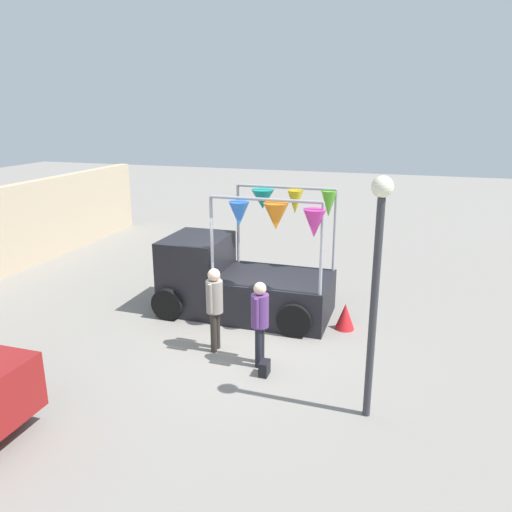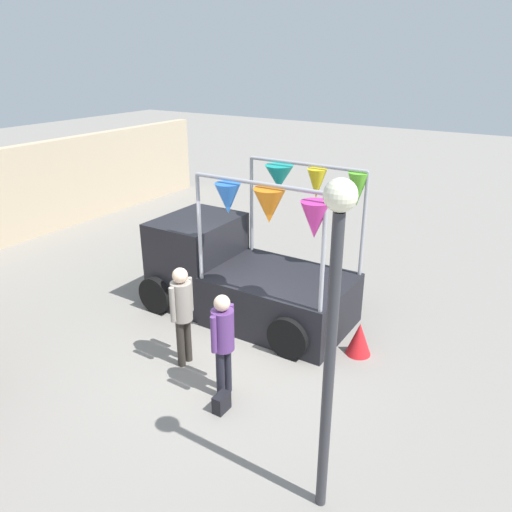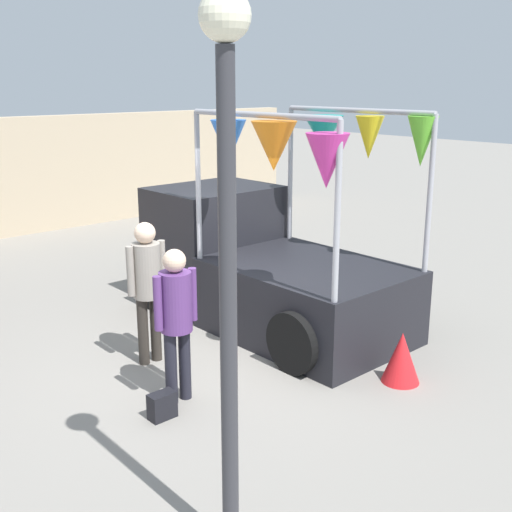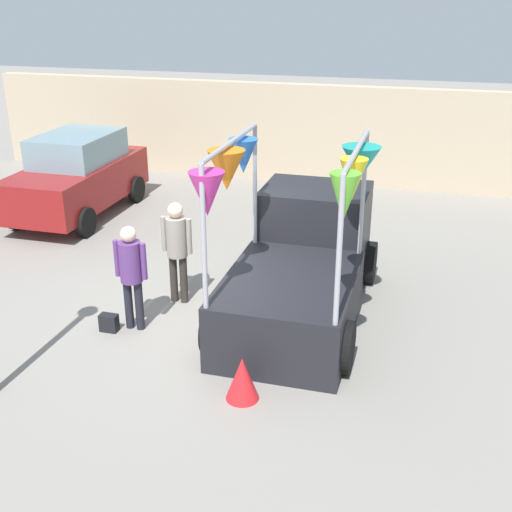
{
  "view_description": "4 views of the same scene",
  "coord_description": "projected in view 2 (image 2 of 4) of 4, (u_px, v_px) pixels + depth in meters",
  "views": [
    {
      "loc": [
        -9.13,
        -3.19,
        4.79
      ],
      "look_at": [
        1.25,
        0.09,
        1.56
      ],
      "focal_mm": 35.0,
      "sensor_mm": 36.0,
      "label": 1
    },
    {
      "loc": [
        -5.95,
        -4.45,
        4.9
      ],
      "look_at": [
        0.95,
        -0.11,
        1.59
      ],
      "focal_mm": 35.0,
      "sensor_mm": 36.0,
      "label": 2
    },
    {
      "loc": [
        -4.42,
        -5.88,
        3.35
      ],
      "look_at": [
        0.83,
        -0.08,
        1.21
      ],
      "focal_mm": 45.0,
      "sensor_mm": 36.0,
      "label": 3
    },
    {
      "loc": [
        3.39,
        -8.68,
        4.97
      ],
      "look_at": [
        1.05,
        -0.25,
        1.28
      ],
      "focal_mm": 45.0,
      "sensor_mm": 36.0,
      "label": 4
    }
  ],
  "objects": [
    {
      "name": "person_customer",
      "position": [
        223.0,
        336.0,
        7.37
      ],
      "size": [
        0.53,
        0.34,
        1.7
      ],
      "color": "black",
      "rests_on": "ground"
    },
    {
      "name": "handbag",
      "position": [
        222.0,
        403.0,
        7.33
      ],
      "size": [
        0.28,
        0.16,
        0.28
      ],
      "primitive_type": "cube",
      "color": "black",
      "rests_on": "ground"
    },
    {
      "name": "folded_kite_bundle_crimson",
      "position": [
        359.0,
        339.0,
        8.67
      ],
      "size": [
        0.6,
        0.6,
        0.6
      ],
      "primitive_type": "cone",
      "rotation": [
        0.0,
        0.0,
        2.64
      ],
      "color": "red",
      "rests_on": "ground"
    },
    {
      "name": "vendor_truck",
      "position": [
        237.0,
        271.0,
        9.96
      ],
      "size": [
        2.46,
        4.11,
        3.01
      ],
      "color": "black",
      "rests_on": "ground"
    },
    {
      "name": "street_lamp",
      "position": [
        333.0,
        312.0,
        4.92
      ],
      "size": [
        0.32,
        0.32,
        3.88
      ],
      "color": "#333338",
      "rests_on": "ground"
    },
    {
      "name": "person_vendor",
      "position": [
        182.0,
        307.0,
        8.12
      ],
      "size": [
        0.53,
        0.34,
        1.76
      ],
      "color": "#2D2823",
      "rests_on": "ground"
    },
    {
      "name": "ground_plane",
      "position": [
        222.0,
        356.0,
        8.7
      ],
      "size": [
        60.0,
        60.0,
        0.0
      ],
      "primitive_type": "plane",
      "color": "gray"
    }
  ]
}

